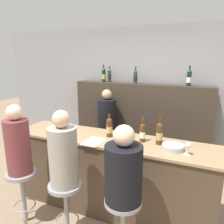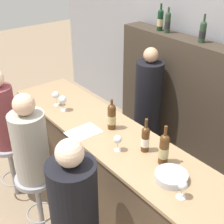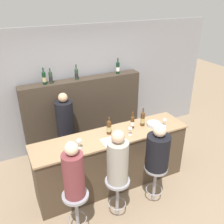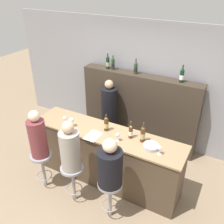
% 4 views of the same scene
% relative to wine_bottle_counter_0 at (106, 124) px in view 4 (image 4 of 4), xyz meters
% --- Properties ---
extents(ground_plane, '(16.00, 16.00, 0.00)m').
position_rel_wine_bottle_counter_0_xyz_m(ground_plane, '(0.03, -0.35, -1.16)').
color(ground_plane, '#8C755B').
extents(wall_back, '(6.40, 0.05, 2.60)m').
position_rel_wine_bottle_counter_0_xyz_m(wall_back, '(0.03, 1.54, 0.14)').
color(wall_back, gray).
rests_on(wall_back, ground_plane).
extents(bar_counter, '(2.68, 0.63, 1.03)m').
position_rel_wine_bottle_counter_0_xyz_m(bar_counter, '(0.03, -0.06, -0.64)').
color(bar_counter, '#473828').
rests_on(bar_counter, ground_plane).
extents(back_bar_cabinet, '(2.51, 0.28, 1.59)m').
position_rel_wine_bottle_counter_0_xyz_m(back_bar_cabinet, '(0.03, 1.31, -0.36)').
color(back_bar_cabinet, '#382D23').
rests_on(back_bar_cabinet, ground_plane).
extents(wine_bottle_counter_0, '(0.08, 0.08, 0.30)m').
position_rel_wine_bottle_counter_0_xyz_m(wine_bottle_counter_0, '(0.00, 0.00, 0.00)').
color(wine_bottle_counter_0, '#4C2D14').
rests_on(wine_bottle_counter_0, bar_counter).
extents(wine_bottle_counter_1, '(0.07, 0.07, 0.31)m').
position_rel_wine_bottle_counter_0_xyz_m(wine_bottle_counter_1, '(0.45, -0.00, -0.01)').
color(wine_bottle_counter_1, '#4C2D14').
rests_on(wine_bottle_counter_1, bar_counter).
extents(wine_bottle_counter_2, '(0.08, 0.08, 0.34)m').
position_rel_wine_bottle_counter_0_xyz_m(wine_bottle_counter_2, '(0.65, 0.00, 0.01)').
color(wine_bottle_counter_2, '#4C2D14').
rests_on(wine_bottle_counter_2, bar_counter).
extents(wine_bottle_backbar_0, '(0.07, 0.07, 0.32)m').
position_rel_wine_bottle_counter_0_xyz_m(wine_bottle_backbar_0, '(-0.71, 1.31, 0.56)').
color(wine_bottle_backbar_0, black).
rests_on(wine_bottle_backbar_0, back_bar_cabinet).
extents(wine_bottle_backbar_1, '(0.07, 0.07, 0.30)m').
position_rel_wine_bottle_counter_0_xyz_m(wine_bottle_backbar_1, '(-0.59, 1.31, 0.55)').
color(wine_bottle_backbar_1, '#233823').
rests_on(wine_bottle_backbar_1, back_bar_cabinet).
extents(wine_bottle_backbar_2, '(0.07, 0.07, 0.31)m').
position_rel_wine_bottle_counter_0_xyz_m(wine_bottle_backbar_2, '(-0.08, 1.31, 0.55)').
color(wine_bottle_backbar_2, '#233823').
rests_on(wine_bottle_backbar_2, back_bar_cabinet).
extents(wine_bottle_backbar_3, '(0.08, 0.08, 0.33)m').
position_rel_wine_bottle_counter_0_xyz_m(wine_bottle_backbar_3, '(0.83, 1.31, 0.56)').
color(wine_bottle_backbar_3, black).
rests_on(wine_bottle_backbar_3, back_bar_cabinet).
extents(wine_glass_0, '(0.08, 0.08, 0.16)m').
position_rel_wine_bottle_counter_0_xyz_m(wine_glass_0, '(-0.72, -0.18, -0.01)').
color(wine_glass_0, silver).
rests_on(wine_glass_0, bar_counter).
extents(wine_glass_1, '(0.08, 0.08, 0.16)m').
position_rel_wine_bottle_counter_0_xyz_m(wine_glass_1, '(-0.58, -0.18, -0.01)').
color(wine_glass_1, silver).
rests_on(wine_glass_1, bar_counter).
extents(wine_glass_2, '(0.07, 0.07, 0.15)m').
position_rel_wine_bottle_counter_0_xyz_m(wine_glass_2, '(0.30, -0.18, -0.02)').
color(wine_glass_2, silver).
rests_on(wine_glass_2, bar_counter).
extents(wine_glass_3, '(0.07, 0.07, 0.14)m').
position_rel_wine_bottle_counter_0_xyz_m(wine_glass_3, '(0.99, -0.18, -0.03)').
color(wine_glass_3, silver).
rests_on(wine_glass_3, bar_counter).
extents(metal_bowl, '(0.24, 0.24, 0.06)m').
position_rel_wine_bottle_counter_0_xyz_m(metal_bowl, '(0.83, -0.10, -0.10)').
color(metal_bowl, '#B7B7BC').
rests_on(metal_bowl, bar_counter).
extents(tasting_menu, '(0.21, 0.30, 0.00)m').
position_rel_wine_bottle_counter_0_xyz_m(tasting_menu, '(-0.10, -0.25, -0.13)').
color(tasting_menu, white).
rests_on(tasting_menu, bar_counter).
extents(bar_stool_left, '(0.37, 0.37, 0.69)m').
position_rel_wine_bottle_counter_0_xyz_m(bar_stool_left, '(-0.85, -0.73, -0.62)').
color(bar_stool_left, gray).
rests_on(bar_stool_left, ground_plane).
extents(guest_seated_left, '(0.28, 0.28, 0.83)m').
position_rel_wine_bottle_counter_0_xyz_m(guest_seated_left, '(-0.85, -0.73, -0.10)').
color(guest_seated_left, brown).
rests_on(guest_seated_left, bar_stool_left).
extents(bar_stool_middle, '(0.37, 0.37, 0.69)m').
position_rel_wine_bottle_counter_0_xyz_m(bar_stool_middle, '(-0.21, -0.73, -0.62)').
color(bar_stool_middle, gray).
rests_on(bar_stool_middle, ground_plane).
extents(guest_seated_middle, '(0.31, 0.31, 0.83)m').
position_rel_wine_bottle_counter_0_xyz_m(guest_seated_middle, '(-0.21, -0.73, -0.10)').
color(guest_seated_middle, gray).
rests_on(guest_seated_middle, bar_stool_middle).
extents(bar_stool_right, '(0.37, 0.37, 0.69)m').
position_rel_wine_bottle_counter_0_xyz_m(bar_stool_right, '(0.47, -0.73, -0.62)').
color(bar_stool_right, gray).
rests_on(bar_stool_right, ground_plane).
extents(guest_seated_right, '(0.36, 0.36, 0.76)m').
position_rel_wine_bottle_counter_0_xyz_m(guest_seated_right, '(0.47, -0.73, -0.14)').
color(guest_seated_right, black).
rests_on(guest_seated_right, bar_stool_right).
extents(bartender, '(0.33, 0.33, 1.50)m').
position_rel_wine_bottle_counter_0_xyz_m(bartender, '(-0.48, 0.96, -0.47)').
color(bartender, black).
rests_on(bartender, ground_plane).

